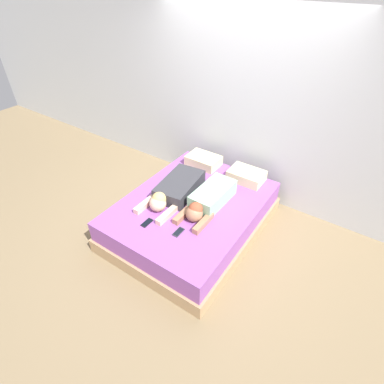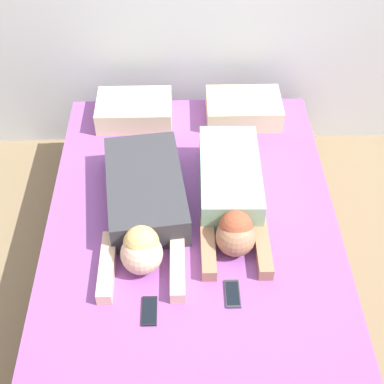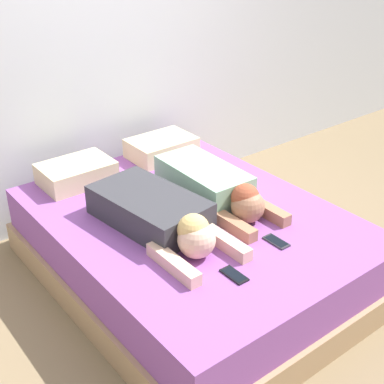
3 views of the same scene
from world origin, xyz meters
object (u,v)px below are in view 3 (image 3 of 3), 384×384
object	(u,v)px
pillow_head_left	(77,173)
person_right	(215,187)
pillow_head_right	(162,147)
cell_phone_left	(234,275)
person_left	(160,216)
bed	(192,246)
cell_phone_right	(276,242)

from	to	relation	value
pillow_head_left	person_right	world-z (taller)	person_right
pillow_head_right	cell_phone_left	distance (m)	1.51
pillow_head_left	person_left	world-z (taller)	person_left
bed	pillow_head_right	size ratio (longest dim) A/B	4.42
bed	person_right	world-z (taller)	person_right
pillow_head_right	cell_phone_left	size ratio (longest dim) A/B	3.06
bed	cell_phone_right	bearing A→B (deg)	-71.39
bed	cell_phone_left	world-z (taller)	cell_phone_left
pillow_head_left	person_left	xyz separation A→B (m)	(0.10, -0.83, 0.02)
person_left	cell_phone_right	world-z (taller)	person_left
person_left	cell_phone_right	bearing A→B (deg)	-49.54
bed	cell_phone_left	bearing A→B (deg)	-108.89
pillow_head_right	person_right	bearing A→B (deg)	-100.09
pillow_head_left	person_left	size ratio (longest dim) A/B	0.45
pillow_head_right	person_right	xyz separation A→B (m)	(-0.14, -0.76, 0.03)
pillow_head_left	cell_phone_right	distance (m)	1.42
pillow_head_left	person_right	xyz separation A→B (m)	(0.55, -0.76, 0.03)
bed	pillow_head_left	xyz separation A→B (m)	(-0.34, 0.80, 0.30)
pillow_head_right	person_left	distance (m)	1.01
person_right	pillow_head_left	bearing A→B (deg)	125.67
cell_phone_left	pillow_head_right	bearing A→B (deg)	68.63
person_left	person_right	bearing A→B (deg)	7.91
bed	pillow_head_left	size ratio (longest dim) A/B	4.42
pillow_head_left	person_right	distance (m)	0.94
bed	pillow_head_left	world-z (taller)	pillow_head_left
bed	person_left	distance (m)	0.41
person_left	bed	bearing A→B (deg)	6.45
bed	pillow_head_left	bearing A→B (deg)	113.18
cell_phone_right	bed	bearing A→B (deg)	108.61
pillow_head_left	cell_phone_right	size ratio (longest dim) A/B	3.06
person_left	cell_phone_left	size ratio (longest dim) A/B	6.76
cell_phone_left	cell_phone_right	distance (m)	0.39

